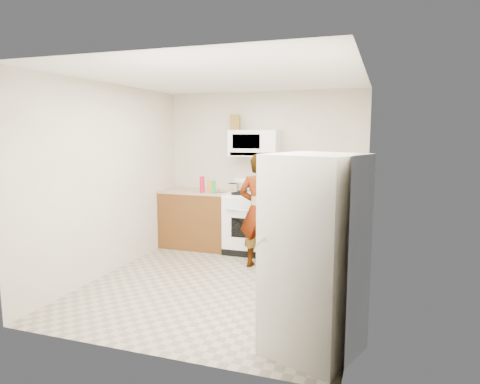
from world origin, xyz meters
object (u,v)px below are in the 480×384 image
at_px(person, 259,211).
at_px(kettle, 307,189).
at_px(microwave, 255,143).
at_px(saucepan, 243,186).
at_px(fridge, 314,256).
at_px(gas_range, 252,222).

distance_m(person, kettle, 0.98).
distance_m(microwave, kettle, 1.07).
bearing_deg(saucepan, fridge, -61.08).
xyz_separation_m(microwave, fridge, (1.41, -2.89, -0.85)).
bearing_deg(saucepan, person, -58.21).
distance_m(gas_range, saucepan, 0.60).
bearing_deg(gas_range, microwave, 90.00).
height_order(gas_range, saucepan, gas_range).
distance_m(microwave, fridge, 3.33).
bearing_deg(kettle, fridge, -95.17).
xyz_separation_m(microwave, person, (0.32, -0.82, -0.90)).
relative_size(person, kettle, 8.55).
height_order(gas_range, kettle, gas_range).
bearing_deg(gas_range, fridge, -62.98).
bearing_deg(person, fridge, 117.02).
bearing_deg(fridge, kettle, 121.48).
bearing_deg(person, gas_range, -65.60).
xyz_separation_m(fridge, kettle, (-0.57, 2.87, 0.18)).
bearing_deg(microwave, fridge, -64.01).
bearing_deg(microwave, saucepan, 167.40).
bearing_deg(kettle, microwave, 162.04).
height_order(gas_range, fridge, fridge).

